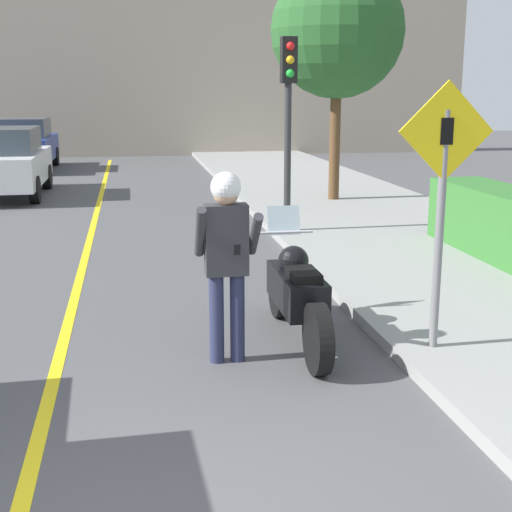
{
  "coord_description": "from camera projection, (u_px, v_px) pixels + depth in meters",
  "views": [
    {
      "loc": [
        0.17,
        -3.4,
        2.55
      ],
      "look_at": [
        1.4,
        3.64,
        0.89
      ],
      "focal_mm": 50.0,
      "sensor_mm": 36.0,
      "label": 1
    }
  ],
  "objects": [
    {
      "name": "traffic_light",
      "position": [
        288.0,
        97.0,
        12.11
      ],
      "size": [
        0.26,
        0.3,
        3.3
      ],
      "color": "#2D2D30",
      "rests_on": "sidewalk_curb"
    },
    {
      "name": "road_center_line",
      "position": [
        77.0,
        287.0,
        9.47
      ],
      "size": [
        0.12,
        36.0,
        0.01
      ],
      "color": "yellow",
      "rests_on": "ground"
    },
    {
      "name": "motorcycle",
      "position": [
        296.0,
        293.0,
        7.31
      ],
      "size": [
        0.62,
        2.4,
        1.32
      ],
      "color": "black",
      "rests_on": "ground"
    },
    {
      "name": "parked_car_white",
      "position": [
        4.0,
        162.0,
        17.35
      ],
      "size": [
        1.88,
        4.2,
        1.68
      ],
      "color": "black",
      "rests_on": "ground"
    },
    {
      "name": "person_biker",
      "position": [
        226.0,
        246.0,
        6.63
      ],
      "size": [
        0.59,
        0.49,
        1.83
      ],
      "color": "#282D4C",
      "rests_on": "ground"
    },
    {
      "name": "parked_car_blue",
      "position": [
        24.0,
        144.0,
        23.22
      ],
      "size": [
        1.88,
        4.2,
        1.68
      ],
      "color": "black",
      "rests_on": "ground"
    },
    {
      "name": "crossing_sign",
      "position": [
        442.0,
        191.0,
        6.57
      ],
      "size": [
        0.91,
        0.08,
        2.52
      ],
      "color": "slate",
      "rests_on": "sidewalk_curb"
    },
    {
      "name": "building_backdrop",
      "position": [
        123.0,
        64.0,
        27.95
      ],
      "size": [
        28.0,
        1.2,
        7.08
      ],
      "color": "#B2A38E",
      "rests_on": "ground"
    },
    {
      "name": "street_tree",
      "position": [
        338.0,
        31.0,
        15.48
      ],
      "size": [
        2.93,
        2.93,
        5.16
      ],
      "color": "brown",
      "rests_on": "sidewalk_curb"
    }
  ]
}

